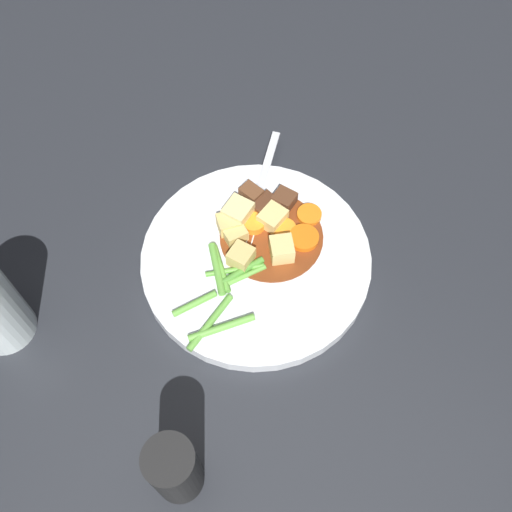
{
  "coord_description": "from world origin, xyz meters",
  "views": [
    {
      "loc": [
        -0.28,
        -0.2,
        0.62
      ],
      "look_at": [
        0.0,
        0.0,
        0.02
      ],
      "focal_mm": 41.47,
      "sensor_mm": 36.0,
      "label": 1
    }
  ],
  "objects_px": {
    "meat_chunk_1": "(284,200)",
    "pepper_mill": "(175,469)",
    "dinner_plate": "(256,260)",
    "potato_chunk_2": "(235,234)",
    "potato_chunk_3": "(238,213)",
    "carrot_slice_2": "(309,215)",
    "potato_chunk_1": "(229,224)",
    "potato_chunk_5": "(241,257)",
    "potato_chunk_0": "(282,250)",
    "potato_chunk_4": "(273,218)",
    "carrot_slice_1": "(304,238)",
    "carrot_slice_3": "(254,224)",
    "carrot_slice_0": "(284,230)",
    "meat_chunk_0": "(266,207)",
    "fork": "(260,189)",
    "meat_chunk_2": "(251,195)"
  },
  "relations": [
    {
      "from": "potato_chunk_2",
      "to": "meat_chunk_0",
      "type": "bearing_deg",
      "value": -8.37
    },
    {
      "from": "pepper_mill",
      "to": "potato_chunk_0",
      "type": "bearing_deg",
      "value": 12.06
    },
    {
      "from": "potato_chunk_0",
      "to": "potato_chunk_4",
      "type": "height_order",
      "value": "potato_chunk_0"
    },
    {
      "from": "carrot_slice_0",
      "to": "meat_chunk_0",
      "type": "bearing_deg",
      "value": 71.08
    },
    {
      "from": "carrot_slice_2",
      "to": "potato_chunk_5",
      "type": "distance_m",
      "value": 0.1
    },
    {
      "from": "carrot_slice_0",
      "to": "carrot_slice_3",
      "type": "bearing_deg",
      "value": 114.13
    },
    {
      "from": "carrot_slice_1",
      "to": "carrot_slice_2",
      "type": "relative_size",
      "value": 1.18
    },
    {
      "from": "fork",
      "to": "pepper_mill",
      "type": "xyz_separation_m",
      "value": [
        -0.32,
        -0.13,
        0.03
      ]
    },
    {
      "from": "dinner_plate",
      "to": "potato_chunk_2",
      "type": "xyz_separation_m",
      "value": [
        0.01,
        0.03,
        0.02
      ]
    },
    {
      "from": "meat_chunk_2",
      "to": "carrot_slice_0",
      "type": "bearing_deg",
      "value": -104.06
    },
    {
      "from": "dinner_plate",
      "to": "potato_chunk_5",
      "type": "relative_size",
      "value": 10.29
    },
    {
      "from": "potato_chunk_3",
      "to": "potato_chunk_4",
      "type": "relative_size",
      "value": 1.02
    },
    {
      "from": "carrot_slice_3",
      "to": "pepper_mill",
      "type": "relative_size",
      "value": 0.26
    },
    {
      "from": "carrot_slice_1",
      "to": "potato_chunk_1",
      "type": "xyz_separation_m",
      "value": [
        -0.04,
        0.08,
        0.01
      ]
    },
    {
      "from": "carrot_slice_3",
      "to": "potato_chunk_1",
      "type": "distance_m",
      "value": 0.03
    },
    {
      "from": "potato_chunk_4",
      "to": "meat_chunk_2",
      "type": "xyz_separation_m",
      "value": [
        0.01,
        0.04,
        0.0
      ]
    },
    {
      "from": "dinner_plate",
      "to": "potato_chunk_5",
      "type": "height_order",
      "value": "potato_chunk_5"
    },
    {
      "from": "potato_chunk_4",
      "to": "fork",
      "type": "bearing_deg",
      "value": 52.09
    },
    {
      "from": "potato_chunk_2",
      "to": "meat_chunk_1",
      "type": "relative_size",
      "value": 1.03
    },
    {
      "from": "carrot_slice_2",
      "to": "potato_chunk_3",
      "type": "height_order",
      "value": "potato_chunk_3"
    },
    {
      "from": "carrot_slice_2",
      "to": "potato_chunk_3",
      "type": "distance_m",
      "value": 0.09
    },
    {
      "from": "dinner_plate",
      "to": "potato_chunk_5",
      "type": "distance_m",
      "value": 0.03
    },
    {
      "from": "meat_chunk_1",
      "to": "pepper_mill",
      "type": "height_order",
      "value": "pepper_mill"
    },
    {
      "from": "potato_chunk_0",
      "to": "potato_chunk_2",
      "type": "xyz_separation_m",
      "value": [
        -0.01,
        0.06,
        -0.0
      ]
    },
    {
      "from": "potato_chunk_1",
      "to": "potato_chunk_5",
      "type": "xyz_separation_m",
      "value": [
        -0.03,
        -0.04,
        0.0
      ]
    },
    {
      "from": "meat_chunk_0",
      "to": "meat_chunk_1",
      "type": "relative_size",
      "value": 1.22
    },
    {
      "from": "potato_chunk_0",
      "to": "meat_chunk_2",
      "type": "distance_m",
      "value": 0.09
    },
    {
      "from": "potato_chunk_3",
      "to": "pepper_mill",
      "type": "relative_size",
      "value": 0.3
    },
    {
      "from": "potato_chunk_2",
      "to": "meat_chunk_2",
      "type": "bearing_deg",
      "value": 16.13
    },
    {
      "from": "potato_chunk_4",
      "to": "potato_chunk_5",
      "type": "xyz_separation_m",
      "value": [
        -0.06,
        -0.0,
        0.0
      ]
    },
    {
      "from": "carrot_slice_3",
      "to": "potato_chunk_5",
      "type": "bearing_deg",
      "value": -161.97
    },
    {
      "from": "meat_chunk_1",
      "to": "potato_chunk_0",
      "type": "bearing_deg",
      "value": -148.7
    },
    {
      "from": "carrot_slice_2",
      "to": "potato_chunk_1",
      "type": "bearing_deg",
      "value": 135.13
    },
    {
      "from": "potato_chunk_2",
      "to": "fork",
      "type": "distance_m",
      "value": 0.08
    },
    {
      "from": "dinner_plate",
      "to": "potato_chunk_4",
      "type": "height_order",
      "value": "potato_chunk_4"
    },
    {
      "from": "carrot_slice_2",
      "to": "carrot_slice_1",
      "type": "bearing_deg",
      "value": -158.06
    },
    {
      "from": "carrot_slice_0",
      "to": "potato_chunk_1",
      "type": "xyz_separation_m",
      "value": [
        -0.03,
        0.06,
        0.01
      ]
    },
    {
      "from": "carrot_slice_1",
      "to": "potato_chunk_5",
      "type": "height_order",
      "value": "potato_chunk_5"
    },
    {
      "from": "carrot_slice_3",
      "to": "potato_chunk_1",
      "type": "bearing_deg",
      "value": 130.25
    },
    {
      "from": "potato_chunk_1",
      "to": "potato_chunk_3",
      "type": "distance_m",
      "value": 0.02
    },
    {
      "from": "meat_chunk_2",
      "to": "fork",
      "type": "relative_size",
      "value": 0.15
    },
    {
      "from": "potato_chunk_3",
      "to": "potato_chunk_0",
      "type": "bearing_deg",
      "value": -99.37
    },
    {
      "from": "carrot_slice_3",
      "to": "meat_chunk_1",
      "type": "bearing_deg",
      "value": -13.37
    },
    {
      "from": "carrot_slice_0",
      "to": "pepper_mill",
      "type": "height_order",
      "value": "pepper_mill"
    },
    {
      "from": "dinner_plate",
      "to": "meat_chunk_2",
      "type": "height_order",
      "value": "meat_chunk_2"
    },
    {
      "from": "carrot_slice_1",
      "to": "carrot_slice_3",
      "type": "bearing_deg",
      "value": 107.18
    },
    {
      "from": "pepper_mill",
      "to": "meat_chunk_1",
      "type": "bearing_deg",
      "value": 16.15
    },
    {
      "from": "potato_chunk_0",
      "to": "meat_chunk_0",
      "type": "xyz_separation_m",
      "value": [
        0.04,
        0.05,
        -0.0
      ]
    },
    {
      "from": "dinner_plate",
      "to": "meat_chunk_0",
      "type": "distance_m",
      "value": 0.07
    },
    {
      "from": "fork",
      "to": "potato_chunk_5",
      "type": "bearing_deg",
      "value": -156.85
    }
  ]
}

